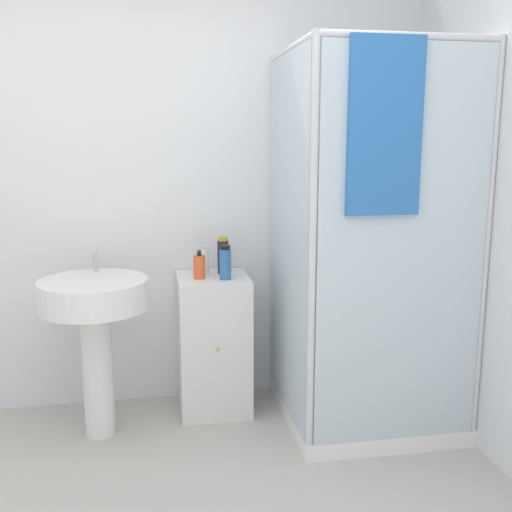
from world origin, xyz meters
name	(u,v)px	position (x,y,z in m)	size (l,w,h in m)	color
wall_back	(136,191)	(0.00, 1.70, 1.25)	(6.40, 0.06, 2.50)	silver
shower_enclosure	(359,326)	(1.16, 1.14, 0.56)	(0.90, 0.93, 2.00)	white
vanity_cabinet	(214,343)	(0.41, 1.47, 0.40)	(0.39, 0.42, 0.79)	silver
sink	(95,316)	(-0.23, 1.27, 0.65)	(0.56, 0.56, 0.97)	white
soap_dispenser	(199,267)	(0.33, 1.42, 0.86)	(0.06, 0.07, 0.16)	#E5562D
shampoo_bottle_tall_black	(223,255)	(0.47, 1.53, 0.89)	(0.06, 0.06, 0.21)	#281E33
shampoo_bottle_blue	(225,263)	(0.47, 1.38, 0.88)	(0.06, 0.06, 0.19)	#2D66A3
lotion_bottle_white	(205,262)	(0.37, 1.53, 0.86)	(0.04, 0.04, 0.17)	white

